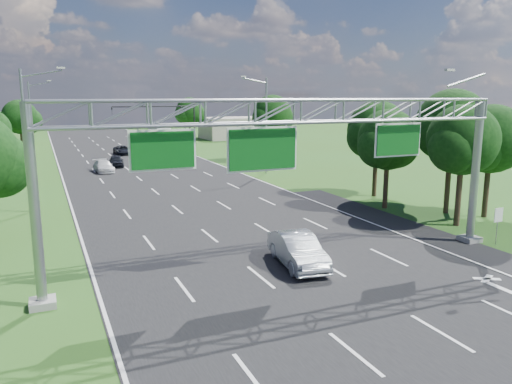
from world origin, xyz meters
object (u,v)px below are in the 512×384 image
sign_gantry (299,125)px  silver_sedan (298,250)px  regulatory_sign (498,218)px  traffic_signal (171,116)px  box_truck (161,136)px

sign_gantry → silver_sedan: bearing=55.1°
sign_gantry → regulatory_sign: (12.07, -1.02, -5.38)m
regulatory_sign → silver_sedan: regulatory_sign is taller
traffic_signal → box_truck: traffic_signal is taller
regulatory_sign → box_truck: 64.07m
traffic_signal → box_truck: bearing=87.0°
traffic_signal → box_truck: (0.52, 9.89, -3.70)m
regulatory_sign → traffic_signal: bearing=95.2°
sign_gantry → box_truck: size_ratio=2.88×
traffic_signal → silver_sedan: bearing=-97.5°
regulatory_sign → silver_sedan: bearing=173.7°
sign_gantry → silver_sedan: 6.11m
traffic_signal → silver_sedan: traffic_signal is taller
sign_gantry → regulatory_sign: size_ratio=11.19×
sign_gantry → traffic_signal: sign_gantry is taller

